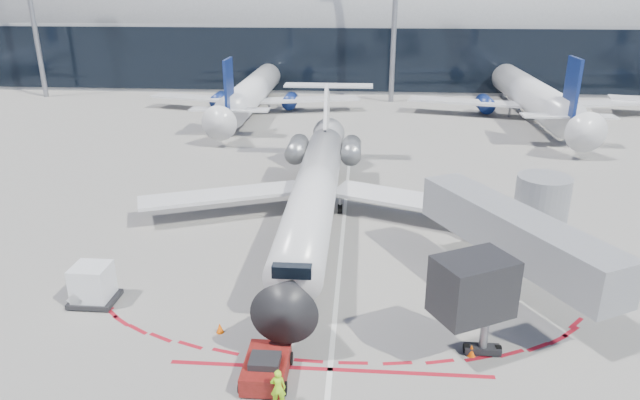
# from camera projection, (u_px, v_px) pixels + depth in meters

# --- Properties ---
(ground) EXTENTS (260.00, 260.00, 0.00)m
(ground) POSITION_uv_depth(u_px,v_px,m) (341.00, 252.00, 35.27)
(ground) COLOR slate
(ground) RESTS_ON ground
(apron_centerline) EXTENTS (0.25, 40.00, 0.01)m
(apron_centerline) POSITION_uv_depth(u_px,v_px,m) (342.00, 238.00, 37.13)
(apron_centerline) COLOR silver
(apron_centerline) RESTS_ON ground
(apron_stop_bar) EXTENTS (14.00, 0.25, 0.01)m
(apron_stop_bar) POSITION_uv_depth(u_px,v_px,m) (330.00, 369.00, 24.56)
(apron_stop_bar) COLOR maroon
(apron_stop_bar) RESTS_ON ground
(terminal_building) EXTENTS (150.00, 24.15, 24.00)m
(terminal_building) POSITION_uv_depth(u_px,v_px,m) (358.00, 29.00, 92.73)
(terminal_building) COLOR gray
(terminal_building) RESTS_ON ground
(jet_bridge) EXTENTS (10.03, 15.20, 4.90)m
(jet_bridge) POSITION_uv_depth(u_px,v_px,m) (521.00, 232.00, 30.70)
(jet_bridge) COLOR gray
(jet_bridge) RESTS_ON ground
(light_mast_west) EXTENTS (0.70, 0.70, 25.00)m
(light_mast_west) POSITION_uv_depth(u_px,v_px,m) (31.00, 6.00, 78.66)
(light_mast_west) COLOR gray
(light_mast_west) RESTS_ON ground
(light_mast_centre) EXTENTS (0.70, 0.70, 25.00)m
(light_mast_centre) POSITION_uv_depth(u_px,v_px,m) (395.00, 7.00, 75.15)
(light_mast_centre) COLOR gray
(light_mast_centre) RESTS_ON ground
(regional_jet) EXTENTS (25.03, 30.87, 7.73)m
(regional_jet) POSITION_uv_depth(u_px,v_px,m) (316.00, 186.00, 39.04)
(regional_jet) COLOR silver
(regional_jet) RESTS_ON ground
(pushback_tug) EXTENTS (1.96, 4.58, 1.19)m
(pushback_tug) POSITION_uv_depth(u_px,v_px,m) (266.00, 367.00, 23.87)
(pushback_tug) COLOR #53100B
(pushback_tug) RESTS_ON ground
(ramp_worker) EXTENTS (0.64, 0.44, 1.67)m
(ramp_worker) POSITION_uv_depth(u_px,v_px,m) (278.00, 388.00, 22.19)
(ramp_worker) COLOR #A0F019
(ramp_worker) RESTS_ON ground
(uld_container) EXTENTS (2.28, 1.95, 2.13)m
(uld_container) POSITION_uv_depth(u_px,v_px,m) (93.00, 285.00, 29.32)
(uld_container) COLOR black
(uld_container) RESTS_ON ground
(safety_cone_left) EXTENTS (0.36, 0.36, 0.50)m
(safety_cone_left) POSITION_uv_depth(u_px,v_px,m) (220.00, 328.00, 27.07)
(safety_cone_left) COLOR #FF5D05
(safety_cone_left) RESTS_ON ground
(safety_cone_right) EXTENTS (0.40, 0.40, 0.56)m
(safety_cone_right) POSITION_uv_depth(u_px,v_px,m) (471.00, 350.00, 25.38)
(safety_cone_right) COLOR #FF5D05
(safety_cone_right) RESTS_ON ground
(bg_airliner_1) EXTENTS (31.87, 33.74, 10.31)m
(bg_airliner_1) POSITION_uv_depth(u_px,v_px,m) (253.00, 70.00, 72.49)
(bg_airliner_1) COLOR silver
(bg_airliner_1) RESTS_ON ground
(bg_airliner_2) EXTENTS (34.23, 36.24, 11.07)m
(bg_airliner_2) POSITION_uv_depth(u_px,v_px,m) (531.00, 71.00, 69.47)
(bg_airliner_2) COLOR silver
(bg_airliner_2) RESTS_ON ground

